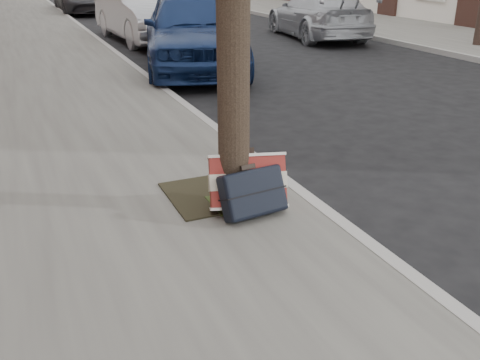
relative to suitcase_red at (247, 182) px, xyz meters
name	(u,v)px	position (x,y,z in m)	size (l,w,h in m)	color
ground	(480,221)	(1.85, -0.82, -0.37)	(120.00, 120.00, 0.00)	black
far_sidewalk	(327,16)	(9.65, 14.18, -0.31)	(4.00, 70.00, 0.12)	gray
dirt_patch	(216,193)	(-0.15, 0.38, -0.24)	(0.85, 0.85, 0.01)	black
suitcase_red	(247,182)	(0.00, 0.00, 0.00)	(0.63, 0.18, 0.46)	maroon
suitcase_navy	(253,192)	(-0.02, -0.15, -0.03)	(0.55, 0.18, 0.39)	black
car_near_front	(193,30)	(1.74, 6.57, 0.42)	(1.86, 4.62, 1.57)	navy
car_near_mid	(143,12)	(1.84, 10.97, 0.40)	(1.62, 4.63, 1.53)	#B6B9BE
car_far_front	(318,15)	(6.44, 9.61, 0.28)	(1.79, 4.41, 1.28)	#9FA2A7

